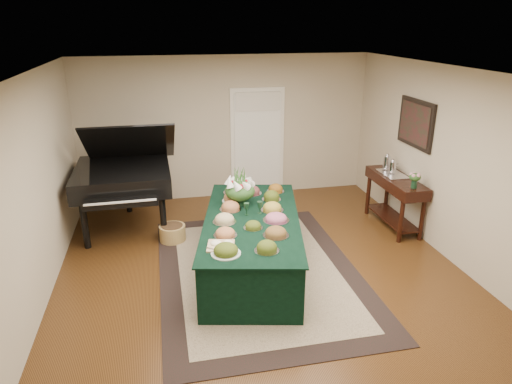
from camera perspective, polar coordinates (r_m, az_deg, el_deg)
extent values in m
plane|color=black|center=(6.49, 0.56, -9.64)|extent=(6.00, 6.00, 0.00)
cube|color=black|center=(6.42, 0.35, -9.91)|extent=(2.70, 3.78, 0.01)
cube|color=tan|center=(6.42, 0.35, -9.86)|extent=(2.16, 3.24, 0.01)
cube|color=white|center=(8.92, 0.17, 6.24)|extent=(1.05, 0.04, 2.10)
cube|color=white|center=(8.91, 0.19, 5.90)|extent=(0.90, 0.06, 2.00)
cube|color=black|center=(6.34, -0.52, -6.51)|extent=(1.74, 2.83, 0.75)
cube|color=black|center=(6.18, -0.53, -3.37)|extent=(1.81, 2.90, 0.02)
cylinder|color=silver|center=(5.69, -3.86, -5.43)|extent=(0.30, 0.30, 0.01)
ellipsoid|color=#B97142|center=(5.68, -3.87, -5.05)|extent=(0.24, 0.24, 0.07)
cylinder|color=silver|center=(6.06, -3.96, -3.74)|extent=(0.31, 0.31, 0.01)
ellipsoid|color=#D2BA83|center=(6.04, -3.97, -3.33)|extent=(0.26, 0.26, 0.08)
cylinder|color=silver|center=(5.88, -0.36, -4.51)|extent=(0.25, 0.25, 0.01)
ellipsoid|color=#475616|center=(5.86, -0.36, -4.16)|extent=(0.20, 0.20, 0.07)
cylinder|color=silver|center=(5.32, 1.36, -7.34)|extent=(0.29, 0.29, 0.01)
ellipsoid|color=#475616|center=(5.30, 1.37, -6.86)|extent=(0.24, 0.24, 0.09)
cylinder|color=beige|center=(5.27, -3.79, -7.68)|extent=(0.35, 0.35, 0.01)
ellipsoid|color=#475616|center=(5.25, -3.80, -7.19)|extent=(0.28, 0.28, 0.09)
cylinder|color=silver|center=(5.69, 2.50, -5.44)|extent=(0.33, 0.33, 0.01)
ellipsoid|color=brown|center=(5.67, 2.51, -5.01)|extent=(0.27, 0.27, 0.08)
cylinder|color=silver|center=(7.03, -0.54, -0.17)|extent=(0.30, 0.30, 0.01)
ellipsoid|color=brown|center=(7.01, -0.54, 0.20)|extent=(0.25, 0.25, 0.09)
cylinder|color=silver|center=(6.41, 2.03, -2.28)|extent=(0.32, 0.32, 0.01)
ellipsoid|color=#AE9532|center=(6.40, 2.04, -1.89)|extent=(0.26, 0.26, 0.08)
cylinder|color=silver|center=(7.07, -3.04, -0.07)|extent=(0.27, 0.27, 0.01)
ellipsoid|color=#BD5E7C|center=(7.06, -3.05, 0.26)|extent=(0.22, 0.22, 0.07)
cylinder|color=beige|center=(6.75, -3.04, -1.10)|extent=(0.29, 0.29, 0.01)
ellipsoid|color=#B97142|center=(6.73, -3.05, -0.65)|extent=(0.24, 0.24, 0.10)
cylinder|color=silver|center=(6.79, 1.94, -0.93)|extent=(0.29, 0.29, 0.01)
ellipsoid|color=#475616|center=(6.77, 1.95, -0.49)|extent=(0.23, 0.23, 0.10)
cylinder|color=silver|center=(6.10, 2.52, -3.54)|extent=(0.35, 0.35, 0.01)
ellipsoid|color=#BD5E7C|center=(6.08, 2.53, -3.20)|extent=(0.29, 0.29, 0.07)
cylinder|color=silver|center=(6.44, -3.20, -2.19)|extent=(0.31, 0.31, 0.01)
ellipsoid|color=#B97142|center=(6.43, -3.20, -1.77)|extent=(0.26, 0.26, 0.09)
cylinder|color=silver|center=(7.11, 2.46, 0.07)|extent=(0.27, 0.27, 0.01)
ellipsoid|color=brown|center=(7.09, 2.47, 0.45)|extent=(0.22, 0.22, 0.09)
cube|color=tan|center=(5.44, -4.42, -6.73)|extent=(0.38, 0.38, 0.02)
ellipsoid|color=#EEE7C8|center=(5.45, -5.04, -6.09)|extent=(0.14, 0.14, 0.08)
ellipsoid|color=#EEE7C8|center=(5.46, -3.55, -6.05)|extent=(0.12, 0.12, 0.07)
cube|color=gold|center=(5.34, -3.96, -6.80)|extent=(0.10, 0.08, 0.05)
cylinder|color=black|center=(6.60, -2.01, -0.86)|extent=(0.17, 0.17, 0.17)
ellipsoid|color=#2B5421|center=(6.56, -2.02, 0.13)|extent=(0.43, 0.43, 0.28)
cylinder|color=black|center=(7.37, -20.60, -3.94)|extent=(0.10, 0.10, 0.74)
cylinder|color=black|center=(7.28, -11.51, -3.26)|extent=(0.10, 0.10, 0.74)
cylinder|color=black|center=(8.53, -15.74, -0.03)|extent=(0.10, 0.10, 0.74)
cube|color=black|center=(7.71, -16.28, 1.89)|extent=(1.51, 1.61, 0.32)
cube|color=black|center=(6.90, -16.50, -1.31)|extent=(1.06, 0.24, 0.10)
cube|color=black|center=(7.70, -15.50, 5.92)|extent=(1.44, 1.17, 0.82)
cylinder|color=olive|center=(7.34, -10.39, -5.08)|extent=(0.41, 0.41, 0.26)
cylinder|color=black|center=(7.43, 17.66, -3.58)|extent=(0.07, 0.07, 0.69)
cylinder|color=black|center=(7.61, 20.03, -3.30)|extent=(0.07, 0.07, 0.69)
cylinder|color=black|center=(8.38, 13.84, -0.41)|extent=(0.07, 0.07, 0.69)
cylinder|color=black|center=(8.54, 16.03, -0.23)|extent=(0.07, 0.07, 0.69)
cube|color=black|center=(7.83, 17.11, 1.16)|extent=(0.45, 1.38, 0.18)
cube|color=black|center=(8.05, 16.64, -3.08)|extent=(0.38, 1.22, 0.03)
cube|color=silver|center=(7.92, 16.67, 2.19)|extent=(0.34, 0.58, 0.02)
cylinder|color=black|center=(7.35, 19.15, 0.96)|extent=(0.09, 0.09, 0.13)
ellipsoid|color=pink|center=(7.32, 19.26, 1.85)|extent=(0.20, 0.20, 0.13)
cube|color=black|center=(7.69, 19.35, 8.09)|extent=(0.04, 0.95, 0.75)
cube|color=#4B141C|center=(7.68, 19.19, 8.09)|extent=(0.01, 0.82, 0.62)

